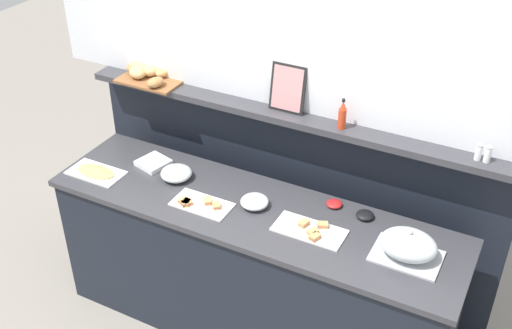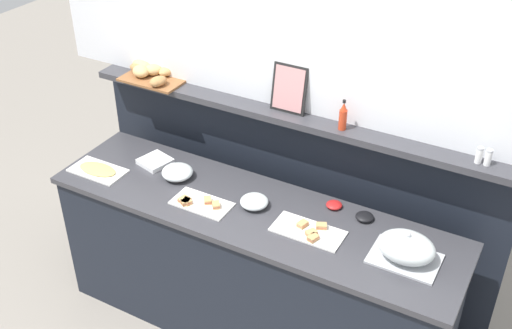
{
  "view_description": "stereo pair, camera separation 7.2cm",
  "coord_description": "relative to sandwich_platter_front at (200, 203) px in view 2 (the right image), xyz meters",
  "views": [
    {
      "loc": [
        1.3,
        -2.43,
        2.99
      ],
      "look_at": [
        -0.02,
        0.1,
        1.15
      ],
      "focal_mm": 43.65,
      "sensor_mm": 36.0,
      "label": 1
    },
    {
      "loc": [
        1.36,
        -2.4,
        2.99
      ],
      "look_at": [
        -0.02,
        0.1,
        1.15
      ],
      "focal_mm": 43.65,
      "sensor_mm": 36.0,
      "label": 2
    }
  ],
  "objects": [
    {
      "name": "cold_cuts_platter",
      "position": [
        -0.72,
        -0.02,
        -0.0
      ],
      "size": [
        0.34,
        0.19,
        0.02
      ],
      "color": "white",
      "rests_on": "buffet_counter"
    },
    {
      "name": "condiment_bowl_dark",
      "position": [
        0.85,
        0.32,
        0.01
      ],
      "size": [
        0.1,
        0.1,
        0.03
      ],
      "primitive_type": "ellipsoid",
      "color": "black",
      "rests_on": "buffet_counter"
    },
    {
      "name": "glass_bowl_medium",
      "position": [
        0.27,
        0.13,
        0.02
      ],
      "size": [
        0.16,
        0.16,
        0.06
      ],
      "color": "silver",
      "rests_on": "buffet_counter"
    },
    {
      "name": "back_ledge_unit",
      "position": [
        0.27,
        0.6,
        -0.24
      ],
      "size": [
        2.64,
        0.22,
        1.32
      ],
      "color": "black",
      "rests_on": "ground_plane"
    },
    {
      "name": "napkin_stack",
      "position": [
        -0.47,
        0.22,
        0.0
      ],
      "size": [
        0.21,
        0.21,
        0.03
      ],
      "primitive_type": "cube",
      "rotation": [
        0.0,
        0.0,
        -0.25
      ],
      "color": "white",
      "rests_on": "buffet_counter"
    },
    {
      "name": "sandwich_platter_side",
      "position": [
        0.64,
        0.07,
        -0.0
      ],
      "size": [
        0.38,
        0.18,
        0.04
      ],
      "color": "white",
      "rests_on": "buffet_counter"
    },
    {
      "name": "buffet_counter",
      "position": [
        0.27,
        0.11,
        -0.47
      ],
      "size": [
        2.38,
        0.64,
        0.93
      ],
      "color": "black",
      "rests_on": "ground_plane"
    },
    {
      "name": "bread_basket",
      "position": [
        -0.71,
        0.54,
        0.42
      ],
      "size": [
        0.42,
        0.29,
        0.08
      ],
      "color": "brown",
      "rests_on": "back_ledge_unit"
    },
    {
      "name": "framed_picture",
      "position": [
        0.26,
        0.56,
        0.52
      ],
      "size": [
        0.21,
        0.06,
        0.28
      ],
      "color": "black",
      "rests_on": "back_ledge_unit"
    },
    {
      "name": "serving_cloche",
      "position": [
        1.14,
        0.1,
        0.06
      ],
      "size": [
        0.34,
        0.24,
        0.17
      ],
      "color": "#B7BABF",
      "rests_on": "buffet_counter"
    },
    {
      "name": "salt_shaker",
      "position": [
        1.33,
        0.53,
        0.43
      ],
      "size": [
        0.03,
        0.03,
        0.09
      ],
      "color": "white",
      "rests_on": "back_ledge_unit"
    },
    {
      "name": "sandwich_platter_front",
      "position": [
        0.0,
        0.0,
        0.0
      ],
      "size": [
        0.34,
        0.18,
        0.04
      ],
      "color": "white",
      "rests_on": "buffet_counter"
    },
    {
      "name": "condiment_bowl_cream",
      "position": [
        0.66,
        0.34,
        0.0
      ],
      "size": [
        0.09,
        0.09,
        0.03
      ],
      "primitive_type": "ellipsoid",
      "color": "red",
      "rests_on": "buffet_counter"
    },
    {
      "name": "glass_bowl_large",
      "position": [
        -0.27,
        0.16,
        0.02
      ],
      "size": [
        0.19,
        0.19,
        0.07
      ],
      "color": "silver",
      "rests_on": "buffet_counter"
    },
    {
      "name": "hot_sauce_bottle",
      "position": [
        0.61,
        0.51,
        0.46
      ],
      "size": [
        0.04,
        0.04,
        0.18
      ],
      "color": "red",
      "rests_on": "back_ledge_unit"
    },
    {
      "name": "ground_plane",
      "position": [
        0.27,
        0.71,
        -0.94
      ],
      "size": [
        12.0,
        12.0,
        0.0
      ],
      "primitive_type": "plane",
      "color": "gray"
    },
    {
      "name": "pepper_shaker",
      "position": [
        1.37,
        0.53,
        0.43
      ],
      "size": [
        0.03,
        0.03,
        0.09
      ],
      "color": "white",
      "rests_on": "back_ledge_unit"
    }
  ]
}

